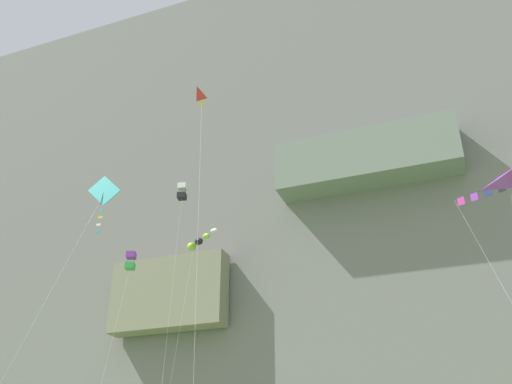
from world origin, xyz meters
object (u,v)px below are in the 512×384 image
(kite_windsock_high_right, at_px, (198,242))
(kite_diamond_far_left, at_px, (102,196))
(kite_banner_front_field, at_px, (504,195))
(kite_box_upper_right, at_px, (182,193))
(kite_delta_high_center, at_px, (206,117))
(kite_box_mid_left, at_px, (130,261))

(kite_windsock_high_right, relative_size, kite_diamond_far_left, 1.15)
(kite_windsock_high_right, bearing_deg, kite_banner_front_field, -15.27)
(kite_banner_front_field, distance_m, kite_diamond_far_left, 25.44)
(kite_windsock_high_right, distance_m, kite_diamond_far_left, 17.64)
(kite_box_upper_right, height_order, kite_banner_front_field, kite_box_upper_right)
(kite_windsock_high_right, height_order, kite_banner_front_field, kite_windsock_high_right)
(kite_delta_high_center, relative_size, kite_box_mid_left, 1.21)
(kite_delta_high_center, relative_size, kite_diamond_far_left, 1.30)
(kite_box_mid_left, distance_m, kite_windsock_high_right, 6.26)
(kite_delta_high_center, relative_size, kite_windsock_high_right, 1.13)
(kite_box_upper_right, bearing_deg, kite_delta_high_center, -52.68)
(kite_box_mid_left, height_order, kite_banner_front_field, kite_box_mid_left)
(kite_windsock_high_right, height_order, kite_diamond_far_left, kite_windsock_high_right)
(kite_delta_high_center, height_order, kite_box_upper_right, kite_delta_high_center)
(kite_box_upper_right, bearing_deg, kite_banner_front_field, 3.49)
(kite_delta_high_center, distance_m, kite_windsock_high_right, 17.00)
(kite_delta_high_center, bearing_deg, kite_box_upper_right, 127.32)
(kite_delta_high_center, xyz_separation_m, kite_diamond_far_left, (-5.82, -2.09, -5.83))
(kite_delta_high_center, xyz_separation_m, kite_box_upper_right, (-5.15, 6.75, -1.41))
(kite_box_mid_left, relative_size, kite_windsock_high_right, 0.93)
(kite_box_upper_right, xyz_separation_m, kite_box_mid_left, (-8.26, 6.32, -2.29))
(kite_box_mid_left, bearing_deg, kite_banner_front_field, -9.09)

